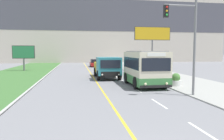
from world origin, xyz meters
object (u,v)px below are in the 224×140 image
Objects in this scene: planter_round_second at (159,75)px; dump_truck at (108,68)px; city_bus at (145,68)px; billboard_small at (24,53)px; car_distant at (95,63)px; planter_round_near at (176,80)px; billboard_large at (152,35)px; traffic_light_mast at (186,36)px.

dump_truck is at bearing 158.29° from planter_round_second.
city_bus is 1.44× the size of billboard_small.
dump_truck is 19.13m from car_distant.
billboard_large is at bearing 76.22° from planter_round_near.
planter_round_second is at bearing -77.01° from car_distant.
traffic_light_mast reaches higher than car_distant.
billboard_small reaches higher than planter_round_near.
billboard_large is 19.91m from planter_round_near.
dump_truck is at bearing -127.32° from billboard_large.
planter_round_near is at bearing -50.92° from dump_truck.
traffic_light_mast reaches higher than dump_truck.
traffic_light_mast is 1.64× the size of billboard_small.
city_bus is 5.51m from traffic_light_mast.
billboard_small is at bearing 132.29° from planter_round_near.
planter_round_second is (2.58, 3.18, -0.96)m from city_bus.
traffic_light_mast is at bearing -75.20° from city_bus.
billboard_small is at bearing 129.15° from city_bus.
car_distant is at bearing 95.39° from city_bus.
traffic_light_mast is at bearing -99.50° from planter_round_second.
billboard_small is at bearing -147.37° from car_distant.
planter_round_near is (16.26, -17.88, -2.19)m from billboard_small.
dump_truck is 5.77× the size of planter_round_second.
traffic_light_mast is at bearing -107.35° from planter_round_near.
billboard_large reaches higher than car_distant.
dump_truck is 16.36m from billboard_small.
city_bus is at bearing -129.05° from planter_round_second.
traffic_light_mast is at bearing -104.39° from billboard_large.
billboard_large reaches higher than planter_round_near.
dump_truck is at bearing -46.16° from billboard_small.
dump_truck is (-2.53, 5.22, -0.33)m from city_bus.
city_bus is at bearing -50.85° from billboard_small.
car_distant is 21.71m from planter_round_second.
car_distant is at bearing 102.99° from planter_round_second.
billboard_small is at bearing 124.76° from traffic_light_mast.
car_distant reaches higher than planter_round_near.
planter_round_second is (-4.45, -14.58, -5.14)m from billboard_large.
billboard_large reaches higher than planter_round_second.
planter_round_second reaches higher than planter_round_near.
planter_round_near is (1.20, 3.83, -3.48)m from traffic_light_mast.
traffic_light_mast is at bearing -83.04° from car_distant.
city_bus is at bearing 159.51° from planter_round_near.
billboard_small is 21.53m from planter_round_second.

